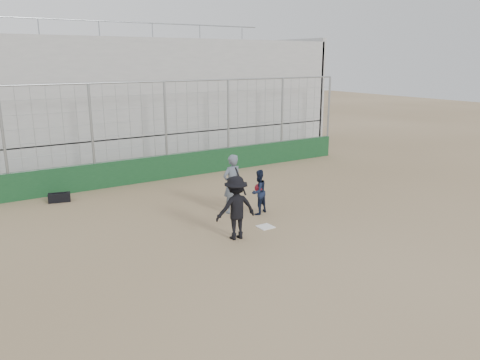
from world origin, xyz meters
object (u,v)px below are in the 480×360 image
catcher_crouched (259,199)px  umpire (232,187)px  batter_at_plate (236,208)px  equipment_bag (59,197)px

catcher_crouched → umpire: (-0.65, 0.58, 0.37)m
batter_at_plate → umpire: bearing=60.8°
equipment_bag → catcher_crouched: bearing=-43.6°
umpire → equipment_bag: 6.24m
batter_at_plate → catcher_crouched: batter_at_plate is taller
batter_at_plate → equipment_bag: (-3.37, 6.26, -0.74)m
batter_at_plate → catcher_crouched: (1.75, 1.39, -0.40)m
umpire → equipment_bag: umpire is taller
batter_at_plate → umpire: batter_at_plate is taller
batter_at_plate → equipment_bag: bearing=118.3°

